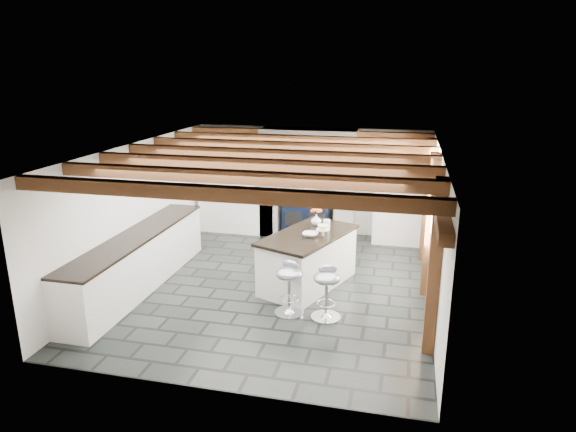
% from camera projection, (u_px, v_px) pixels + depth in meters
% --- Properties ---
extents(ground, '(6.00, 6.00, 0.00)m').
position_uv_depth(ground, '(277.00, 285.00, 8.65)').
color(ground, black).
rests_on(ground, ground).
extents(room_shell, '(6.00, 6.03, 6.00)m').
position_uv_depth(room_shell, '(264.00, 201.00, 9.81)').
color(room_shell, white).
rests_on(room_shell, ground).
extents(range_cooker, '(1.00, 0.63, 0.99)m').
position_uv_depth(range_cooker, '(308.00, 215.00, 11.02)').
color(range_cooker, black).
rests_on(range_cooker, ground).
extents(kitchen_island, '(1.55, 2.05, 1.21)m').
position_uv_depth(kitchen_island, '(308.00, 259.00, 8.52)').
color(kitchen_island, white).
rests_on(kitchen_island, ground).
extents(bar_stool_near, '(0.51, 0.51, 0.81)m').
position_uv_depth(bar_stool_near, '(326.00, 286.00, 7.37)').
color(bar_stool_near, silver).
rests_on(bar_stool_near, ground).
extents(bar_stool_far, '(0.52, 0.52, 0.82)m').
position_uv_depth(bar_stool_far, '(290.00, 282.00, 7.51)').
color(bar_stool_far, silver).
rests_on(bar_stool_far, ground).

